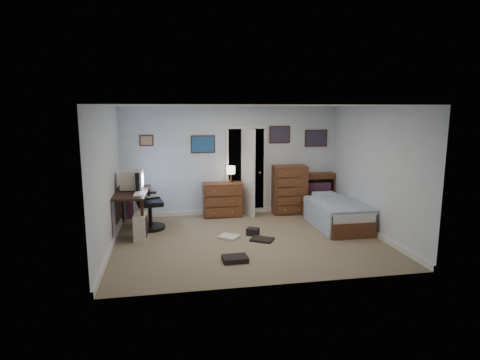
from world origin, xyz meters
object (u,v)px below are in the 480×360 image
Objects in this scene: low_dresser at (222,200)px; tall_dresser at (289,190)px; office_chair at (147,207)px; computer_desk at (126,201)px; bed at (336,214)px.

low_dresser is 0.77× the size of tall_dresser.
tall_dresser is (3.25, 0.72, 0.10)m from office_chair.
computer_desk is 0.44m from office_chair.
computer_desk reaches higher than bed.
bed is (0.64, -1.21, -0.29)m from tall_dresser.
low_dresser is at bearing 15.25° from office_chair.
bed is (3.89, -0.49, -0.19)m from office_chair.
tall_dresser reaches higher than bed.
low_dresser is 1.60m from tall_dresser.
low_dresser is (2.05, 0.82, -0.24)m from computer_desk.
low_dresser is at bearing 151.54° from bed.
tall_dresser is 1.40m from bed.
bed is (4.28, -0.42, -0.36)m from computer_desk.
bed is at bearing -58.42° from tall_dresser.
bed is at bearing -2.57° from computer_desk.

